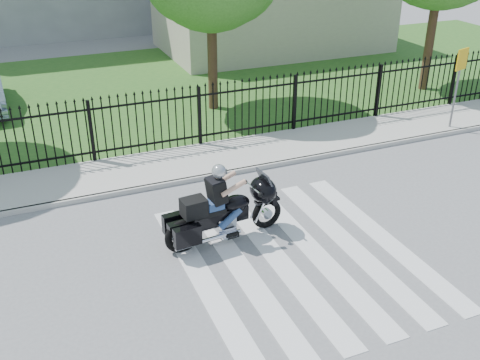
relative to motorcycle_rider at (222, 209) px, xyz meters
name	(u,v)px	position (x,y,z in m)	size (l,w,h in m)	color
ground	(298,257)	(1.16, -1.20, -0.73)	(120.00, 120.00, 0.00)	slate
crosswalk	(298,257)	(1.16, -1.20, -0.72)	(5.00, 5.50, 0.01)	silver
sidewalk	(212,159)	(1.16, 3.80, -0.67)	(40.00, 2.00, 0.12)	#ADAAA3
curb	(226,173)	(1.16, 2.80, -0.67)	(40.00, 0.12, 0.12)	#ADAAA3
grass_strip	(149,88)	(1.16, 10.80, -0.72)	(40.00, 12.00, 0.02)	#26561D
iron_fence	(199,118)	(1.16, 4.80, 0.17)	(26.00, 0.04, 1.80)	black
building_low	(272,10)	(8.16, 14.80, 1.02)	(10.00, 6.00, 3.50)	#B9B39A
motorcycle_rider	(222,209)	(0.00, 0.00, 0.00)	(2.70, 0.98, 1.78)	black
traffic_sign	(460,72)	(8.69, 3.08, 1.12)	(0.51, 0.20, 2.42)	slate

